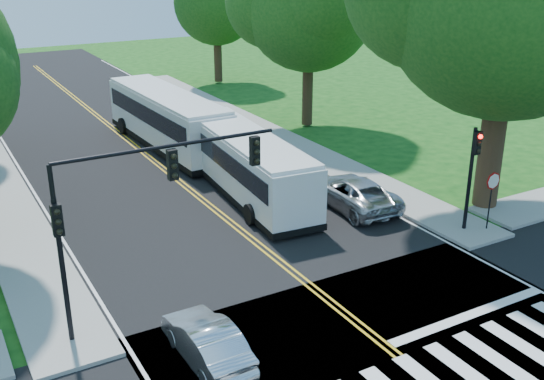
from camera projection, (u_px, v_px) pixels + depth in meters
ground at (422, 375)px, 17.94m from camera, size 140.00×140.00×0.00m
road at (181, 183)px, 32.53m from camera, size 14.00×96.00×0.01m
cross_road at (422, 375)px, 17.93m from camera, size 60.00×12.00×0.01m
center_line at (154, 161)px, 35.77m from camera, size 0.36×70.00×0.01m
edge_line_w at (28, 182)px, 32.62m from camera, size 0.12×70.00×0.01m
edge_line_e at (260, 144)px, 38.91m from camera, size 0.12×70.00×0.01m
stop_bar at (470, 315)px, 20.85m from camera, size 6.60×0.40×0.01m
sidewalk_ne at (258, 128)px, 42.01m from camera, size 2.60×40.00×0.15m
tree_east_mid at (309, 5)px, 39.89m from camera, size 8.40×8.40×11.93m
tree_east_far at (216, 2)px, 53.68m from camera, size 7.20×7.20×10.34m
signal_nw at (137, 196)px, 18.87m from camera, size 7.15×0.46×5.66m
signal_ne at (472, 166)px, 25.88m from camera, size 0.30×0.46×4.40m
stop_sign at (492, 187)px, 26.21m from camera, size 0.76×0.08×2.53m
bus_lead at (246, 162)px, 30.56m from camera, size 3.51×11.75×3.00m
bus_follow at (167, 118)px, 37.80m from camera, size 3.39×12.73×3.27m
hatchback at (207, 341)px, 18.37m from camera, size 1.42×3.91×1.28m
suv at (353, 192)px, 29.20m from camera, size 2.71×5.36×1.45m
dark_sedan at (271, 160)px, 34.17m from camera, size 2.47×4.24×1.15m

